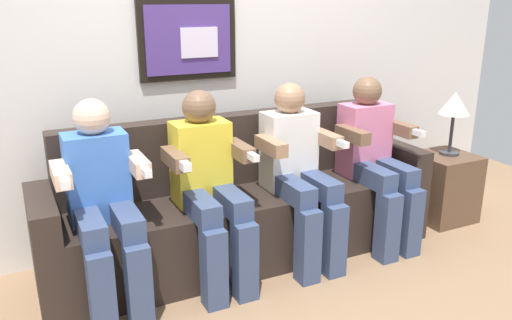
{
  "coord_description": "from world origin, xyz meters",
  "views": [
    {
      "loc": [
        -1.27,
        -2.43,
        1.6
      ],
      "look_at": [
        0.0,
        0.15,
        0.7
      ],
      "focal_mm": 36.54,
      "sensor_mm": 36.0,
      "label": 1
    }
  ],
  "objects": [
    {
      "name": "person_rightmost",
      "position": [
        0.88,
        0.16,
        0.61
      ],
      "size": [
        0.46,
        0.56,
        1.11
      ],
      "color": "pink",
      "rests_on": "ground_plane"
    },
    {
      "name": "person_left_center",
      "position": [
        -0.29,
        0.16,
        0.61
      ],
      "size": [
        0.46,
        0.56,
        1.11
      ],
      "color": "yellow",
      "rests_on": "ground_plane"
    },
    {
      "name": "person_leftmost",
      "position": [
        -0.88,
        0.16,
        0.61
      ],
      "size": [
        0.46,
        0.56,
        1.11
      ],
      "color": "#3F72CC",
      "rests_on": "ground_plane"
    },
    {
      "name": "couch",
      "position": [
        0.0,
        0.33,
        0.31
      ],
      "size": [
        2.48,
        0.58,
        0.9
      ],
      "color": "#2D231E",
      "rests_on": "ground_plane"
    },
    {
      "name": "side_table_right",
      "position": [
        1.59,
        0.22,
        0.25
      ],
      "size": [
        0.4,
        0.4,
        0.5
      ],
      "color": "brown",
      "rests_on": "ground_plane"
    },
    {
      "name": "person_right_center",
      "position": [
        0.29,
        0.16,
        0.61
      ],
      "size": [
        0.46,
        0.56,
        1.11
      ],
      "color": "white",
      "rests_on": "ground_plane"
    },
    {
      "name": "table_lamp",
      "position": [
        1.62,
        0.22,
        0.86
      ],
      "size": [
        0.22,
        0.22,
        0.46
      ],
      "color": "#333338",
      "rests_on": "side_table_right"
    },
    {
      "name": "ground_plane",
      "position": [
        0.0,
        0.0,
        0.0
      ],
      "size": [
        6.35,
        6.35,
        0.0
      ],
      "primitive_type": "plane",
      "color": "#8C6B4C"
    },
    {
      "name": "back_wall_assembly",
      "position": [
        -0.0,
        0.76,
        1.3
      ],
      "size": [
        4.88,
        0.1,
        2.6
      ],
      "color": "silver",
      "rests_on": "ground_plane"
    }
  ]
}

